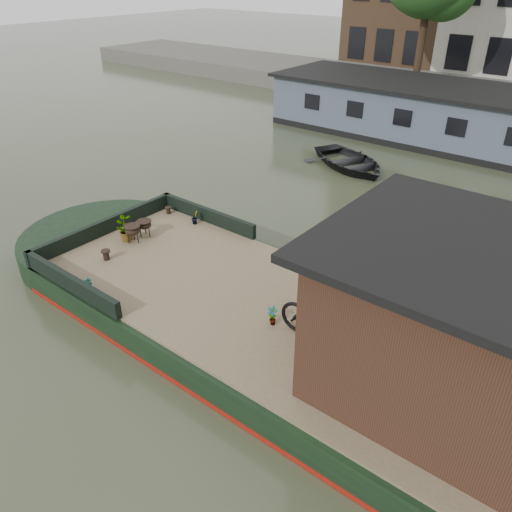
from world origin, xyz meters
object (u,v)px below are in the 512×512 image
Objects in this scene: bicycle at (326,322)px; brazier_rear at (133,234)px; brazier_front at (145,228)px; potted_plant_a at (272,316)px; dinghy at (350,158)px; cabin at (464,325)px.

bicycle is 4.11× the size of brazier_rear.
potted_plant_a is at bearing -10.62° from brazier_front.
brazier_front is 0.94× the size of brazier_rear.
bicycle is 5.28m from brazier_rear.
dinghy is (-3.69, 9.39, -0.48)m from potted_plant_a.
potted_plant_a is 10.10m from dinghy.
brazier_front is at bearing 80.86° from bicycle.
potted_plant_a is (-0.99, -0.13, -0.27)m from bicycle.
potted_plant_a is at bearing -173.42° from cabin.
cabin is 1.18× the size of dinghy.
brazier_rear reaches higher than dinghy.
bicycle is at bearing -174.01° from cabin.
bicycle is at bearing -3.36° from brazier_rear.
cabin is 2.14m from bicycle.
bicycle is 5.33m from brazier_front.
potted_plant_a is 4.37m from brazier_front.
cabin reaches higher than dinghy.
brazier_rear is (0.02, -0.36, 0.01)m from brazier_front.
bicycle reaches higher than potted_plant_a.
cabin is 10.83× the size of potted_plant_a.
potted_plant_a is 4.30m from brazier_rear.
bicycle is 0.51× the size of dinghy.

